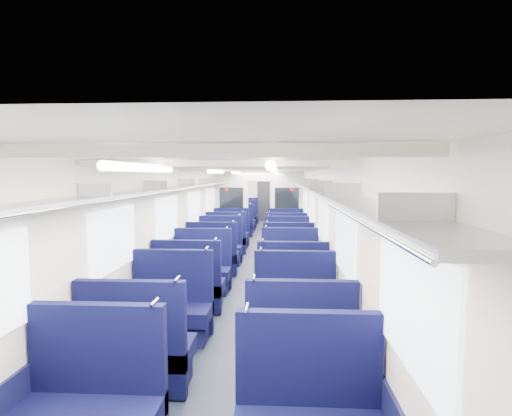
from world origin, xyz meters
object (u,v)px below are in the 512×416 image
object	(u,v)px
seat_2	(91,413)
seat_20	(238,226)
seat_13	(288,258)
seat_19	(286,236)
seat_12	(213,258)
seat_7	(295,314)
seat_5	(300,354)
bulkhead	(259,205)
seat_26	(246,216)
seat_24	(244,219)
seat_14	(220,249)
seat_18	(231,235)
seat_4	(137,354)
seat_11	(290,271)
seat_16	(227,240)
seat_27	(283,216)
seat_21	(284,226)
seat_15	(287,250)
seat_23	(284,223)
seat_22	(241,222)
seat_25	(283,219)
seat_9	(292,291)
seat_6	(171,311)
seat_17	(286,242)
end_door	(265,200)
seat_10	(202,272)
seat_8	(189,288)

from	to	relation	value
seat_2	seat_20	distance (m)	11.11
seat_13	seat_19	distance (m)	3.24
seat_12	seat_13	xyz separation A→B (m)	(1.66, 0.02, 0.00)
seat_2	seat_7	bearing A→B (deg)	53.90
seat_5	seat_13	distance (m)	4.65
seat_2	seat_19	distance (m)	9.13
bulkhead	seat_12	size ratio (longest dim) A/B	2.30
seat_26	seat_24	bearing A→B (deg)	-90.00
seat_14	seat_26	size ratio (longest dim) A/B	1.00
seat_13	seat_18	bearing A→B (deg)	116.96
seat_4	seat_24	bearing A→B (deg)	90.00
seat_11	seat_24	distance (m)	9.07
seat_7	seat_16	xyz separation A→B (m)	(-1.66, 5.77, 0.00)
seat_7	seat_19	xyz separation A→B (m)	(0.00, 6.71, 0.00)
seat_12	seat_20	world-z (taller)	same
seat_18	seat_24	xyz separation A→B (m)	(0.00, 4.51, 0.00)
seat_18	seat_19	size ratio (longest dim) A/B	1.00
seat_2	seat_27	xyz separation A→B (m)	(1.66, 14.59, 0.00)
seat_11	seat_21	distance (m)	6.58
seat_2	seat_15	distance (m)	6.90
seat_5	seat_18	world-z (taller)	same
seat_18	seat_4	bearing A→B (deg)	-90.00
seat_20	seat_23	world-z (taller)	same
seat_20	seat_27	distance (m)	3.86
seat_7	seat_24	world-z (taller)	same
seat_14	seat_22	xyz separation A→B (m)	(0.00, 5.65, 0.00)
seat_15	seat_21	distance (m)	4.48
seat_25	seat_26	world-z (taller)	same
seat_9	seat_12	distance (m)	2.93
seat_12	seat_26	distance (m)	8.76
bulkhead	seat_13	world-z (taller)	bulkhead
seat_5	seat_15	world-z (taller)	same
seat_2	seat_6	xyz separation A→B (m)	(0.00, 2.27, 0.00)
seat_12	seat_21	size ratio (longest dim) A/B	1.00
seat_5	seat_23	size ratio (longest dim) A/B	1.00
seat_5	seat_9	size ratio (longest dim) A/B	1.00
seat_9	seat_24	world-z (taller)	same
seat_13	seat_25	size ratio (longest dim) A/B	1.00
seat_7	seat_26	size ratio (longest dim) A/B	1.00
seat_23	seat_25	xyz separation A→B (m)	(0.00, 1.25, 0.00)
bulkhead	seat_23	world-z (taller)	bulkhead
seat_15	seat_18	distance (m)	2.85
seat_6	seat_17	size ratio (longest dim) A/B	1.00
seat_18	seat_6	bearing A→B (deg)	-90.00
seat_7	seat_22	xyz separation A→B (m)	(-1.66, 10.12, 0.00)
end_door	seat_12	distance (m)	10.28
seat_10	seat_14	world-z (taller)	same
seat_8	seat_17	world-z (taller)	same
seat_21	seat_20	bearing A→B (deg)	-177.55
seat_25	seat_11	bearing A→B (deg)	-90.00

